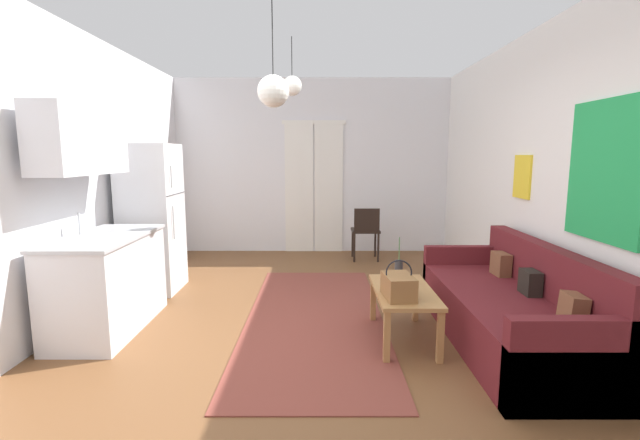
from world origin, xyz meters
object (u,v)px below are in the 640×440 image
object	(u,v)px
pendant_lamp_near	(275,91)
couch	(515,312)
coffee_table	(405,296)
refrigerator	(153,218)
pendant_lamp_far	(293,86)
handbag	(400,286)
bamboo_vase	(400,270)
accent_chair	(367,229)

from	to	relation	value
pendant_lamp_near	couch	bearing A→B (deg)	7.04
coffee_table	refrigerator	size ratio (longest dim) A/B	0.55
pendant_lamp_far	handbag	bearing A→B (deg)	-55.19
bamboo_vase	pendant_lamp_far	bearing A→B (deg)	140.66
bamboo_vase	accent_chair	bearing A→B (deg)	90.70
bamboo_vase	pendant_lamp_near	world-z (taller)	pendant_lamp_near
handbag	bamboo_vase	bearing A→B (deg)	79.77
accent_chair	bamboo_vase	bearing A→B (deg)	90.30
handbag	couch	bearing A→B (deg)	7.61
couch	handbag	distance (m)	1.05
coffee_table	bamboo_vase	size ratio (longest dim) A/B	2.35
handbag	pendant_lamp_near	distance (m)	1.81
accent_chair	pendant_lamp_near	size ratio (longest dim) A/B	0.93
pendant_lamp_near	pendant_lamp_far	distance (m)	1.48
couch	bamboo_vase	xyz separation A→B (m)	(-0.92, 0.37, 0.27)
couch	accent_chair	world-z (taller)	couch
couch	refrigerator	distance (m)	3.97
coffee_table	handbag	bearing A→B (deg)	-111.63
coffee_table	refrigerator	distance (m)	3.09
couch	pendant_lamp_near	size ratio (longest dim) A/B	2.52
coffee_table	handbag	world-z (taller)	handbag
couch	refrigerator	xyz separation A→B (m)	(-3.62, 1.51, 0.59)
coffee_table	pendant_lamp_near	size ratio (longest dim) A/B	1.09
bamboo_vase	pendant_lamp_near	size ratio (longest dim) A/B	0.47
handbag	pendant_lamp_near	xyz separation A→B (m)	(-0.98, -0.11, 1.52)
accent_chair	pendant_lamp_far	bearing A→B (deg)	60.45
couch	refrigerator	world-z (taller)	refrigerator
pendant_lamp_far	coffee_table	bearing A→B (deg)	-47.81
handbag	pendant_lamp_far	world-z (taller)	pendant_lamp_far
coffee_table	pendant_lamp_near	bearing A→B (deg)	-162.90
coffee_table	bamboo_vase	xyz separation A→B (m)	(0.00, 0.29, 0.16)
accent_chair	couch	bearing A→B (deg)	107.26
coffee_table	accent_chair	bearing A→B (deg)	90.54
bamboo_vase	handbag	bearing A→B (deg)	-100.23
handbag	refrigerator	bearing A→B (deg)	147.79
coffee_table	bamboo_vase	distance (m)	0.33
bamboo_vase	couch	bearing A→B (deg)	-21.84
bamboo_vase	pendant_lamp_far	distance (m)	2.21
handbag	coffee_table	bearing A→B (deg)	68.37
coffee_table	pendant_lamp_far	xyz separation A→B (m)	(-1.02, 1.12, 1.93)
bamboo_vase	handbag	world-z (taller)	bamboo_vase
handbag	accent_chair	world-z (taller)	accent_chair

